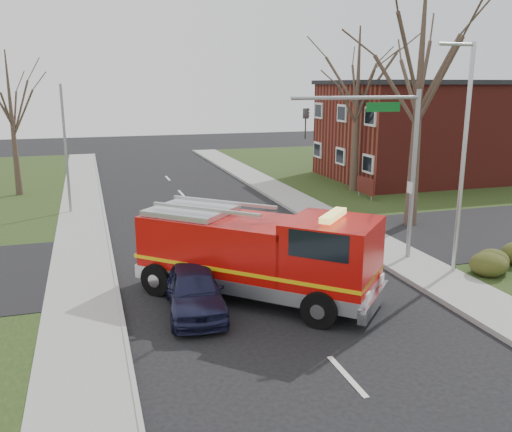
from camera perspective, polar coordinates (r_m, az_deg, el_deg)
name	(u,v)px	position (r m, az deg, el deg)	size (l,w,h in m)	color
ground	(269,290)	(19.05, 1.35, -7.80)	(120.00, 120.00, 0.00)	black
sidewalk_right	(423,270)	(21.71, 17.13, -5.48)	(2.40, 80.00, 0.15)	gray
sidewalk_left	(83,310)	(18.15, -17.79, -9.36)	(2.40, 80.00, 0.15)	gray
brick_building	(434,130)	(42.79, 18.19, 8.60)	(15.40, 10.40, 7.25)	maroon
health_center_sign	(365,186)	(34.02, 11.44, 3.11)	(0.12, 2.00, 1.40)	#501712
hedge_corner	(503,259)	(22.50, 24.57, -4.11)	(2.80, 2.00, 0.90)	#343E16
bare_tree_near	(420,75)	(27.39, 16.90, 14.05)	(6.00, 6.00, 12.00)	#3B2B23
bare_tree_far	(358,92)	(35.90, 10.64, 12.71)	(5.25, 5.25, 10.50)	#3B2B23
bare_tree_left	(11,108)	(37.05, -24.41, 10.33)	(4.50, 4.50, 9.00)	#3B2B23
traffic_signal_mast	(386,145)	(21.41, 13.53, 7.23)	(5.29, 0.18, 6.80)	gray
streetlight_pole	(462,154)	(20.88, 20.91, 6.13)	(1.48, 0.16, 8.40)	#B7BABF
utility_pole_far	(66,151)	(30.99, -19.39, 6.50)	(0.14, 0.14, 7.00)	gray
fire_engine	(259,256)	(17.95, 0.35, -4.26)	(7.61, 7.38, 3.19)	#B10C08
parked_car_maroon	(195,289)	(17.22, -6.49, -7.69)	(1.72, 4.27, 1.46)	#191A37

